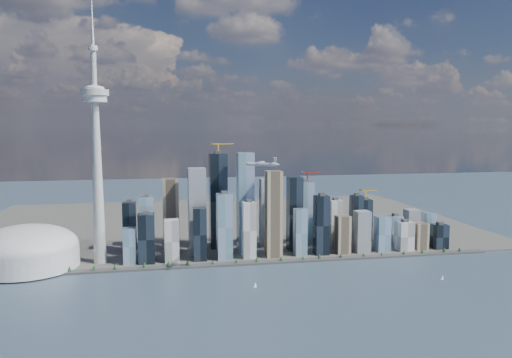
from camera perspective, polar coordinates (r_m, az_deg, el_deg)
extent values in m
plane|color=#2D3D4F|center=(824.52, 1.85, -14.39)|extent=(4000.00, 4000.00, 0.00)
cube|color=#383838|center=(1057.28, -1.15, -9.61)|extent=(1100.00, 22.00, 4.00)
cube|color=#4C4C47|center=(1491.18, -4.04, -4.98)|extent=(1400.00, 900.00, 3.00)
cylinder|color=#3F2D1E|center=(1087.18, -27.16, -9.68)|extent=(1.00, 1.00, 2.40)
cone|color=#1A491D|center=(1086.25, -27.17, -9.50)|extent=(7.20, 7.20, 8.00)
cylinder|color=#3F2D1E|center=(1065.91, -22.62, -9.78)|extent=(1.00, 1.00, 2.40)
cone|color=#1A491D|center=(1064.96, -22.63, -9.60)|extent=(7.20, 7.20, 8.00)
cylinder|color=#3F2D1E|center=(1051.38, -17.93, -9.82)|extent=(1.00, 1.00, 2.40)
cone|color=#1A491D|center=(1050.41, -17.93, -9.63)|extent=(7.20, 7.20, 8.00)
cylinder|color=#3F2D1E|center=(1043.86, -13.13, -9.80)|extent=(1.00, 1.00, 2.40)
cone|color=#1A491D|center=(1042.89, -13.14, -9.61)|extent=(7.20, 7.20, 8.00)
cylinder|color=#3F2D1E|center=(1043.52, -8.30, -9.70)|extent=(1.00, 1.00, 2.40)
cone|color=#1A491D|center=(1042.54, -8.31, -9.51)|extent=(7.20, 7.20, 8.00)
cylinder|color=#3F2D1E|center=(1050.34, -3.51, -9.55)|extent=(1.00, 1.00, 2.40)
cone|color=#1A491D|center=(1049.38, -3.51, -9.36)|extent=(7.20, 7.20, 8.00)
cylinder|color=#3F2D1E|center=(1064.21, 1.19, -9.33)|extent=(1.00, 1.00, 2.40)
cone|color=#1A491D|center=(1063.25, 1.19, -9.14)|extent=(7.20, 7.20, 8.00)
cylinder|color=#3F2D1E|center=(1084.84, 5.73, -9.05)|extent=(1.00, 1.00, 2.40)
cone|color=#1A491D|center=(1083.91, 5.73, -8.87)|extent=(7.20, 7.20, 8.00)
cylinder|color=#3F2D1E|center=(1111.87, 10.06, -8.74)|extent=(1.00, 1.00, 2.40)
cone|color=#1A491D|center=(1110.95, 10.07, -8.56)|extent=(7.20, 7.20, 8.00)
cylinder|color=#3F2D1E|center=(1144.83, 14.17, -8.40)|extent=(1.00, 1.00, 2.40)
cone|color=#1A491D|center=(1143.94, 14.17, -8.23)|extent=(7.20, 7.20, 8.00)
cylinder|color=#3F2D1E|center=(1183.23, 18.01, -8.04)|extent=(1.00, 1.00, 2.40)
cone|color=#1A491D|center=(1182.37, 18.02, -7.87)|extent=(7.20, 7.20, 8.00)
cylinder|color=#3F2D1E|center=(1226.57, 21.60, -7.67)|extent=(1.00, 1.00, 2.40)
cone|color=#1A491D|center=(1225.74, 21.61, -7.51)|extent=(7.20, 7.20, 8.00)
cube|color=black|center=(1069.80, -12.21, -6.64)|extent=(34.00, 34.00, 103.60)
cube|color=#79A3B6|center=(1115.74, -12.17, -5.37)|extent=(30.00, 30.00, 131.85)
cube|color=silver|center=(1071.10, -9.51, -6.96)|extent=(30.00, 30.00, 89.47)
cube|color=tan|center=(1166.45, -9.66, -4.00)|extent=(36.00, 36.00, 164.82)
cube|color=gray|center=(1112.15, -6.78, -3.71)|extent=(38.00, 38.00, 193.07)
cube|color=black|center=(1070.91, -6.56, -6.27)|extent=(28.00, 28.00, 113.02)
cube|color=#79A3B6|center=(1073.19, -3.63, -5.45)|extent=(32.00, 32.00, 141.27)
cube|color=black|center=(1168.84, -4.28, -2.50)|extent=(40.00, 40.00, 221.33)
cube|color=#79A3B6|center=(1122.18, -1.17, -2.72)|extent=(36.00, 36.00, 226.04)
cube|color=silver|center=(1083.10, -0.72, -5.83)|extent=(28.00, 28.00, 122.44)
cube|color=tan|center=(1087.49, 2.14, -4.02)|extent=(34.00, 34.00, 188.36)
cube|color=gray|center=(1190.96, 1.01, -3.81)|extent=(30.00, 30.00, 160.11)
cube|color=black|center=(1150.00, 4.26, -3.95)|extent=(32.00, 32.00, 169.53)
cube|color=#79A3B6|center=(1109.08, 4.92, -6.07)|extent=(26.00, 26.00, 103.60)
cube|color=black|center=(1120.51, 7.40, -5.23)|extent=(30.00, 30.00, 131.85)
cube|color=#79A3B6|center=(1217.21, 5.86, -3.85)|extent=(34.00, 34.00, 150.69)
cube|color=silver|center=(1184.71, 8.94, -5.10)|extent=(28.00, 28.00, 113.02)
cube|color=tan|center=(1141.66, 9.78, -6.27)|extent=(30.00, 30.00, 84.76)
cube|color=gray|center=(1158.89, 12.11, -5.89)|extent=(32.00, 32.00, 94.18)
cube|color=black|center=(1201.37, 11.20, -4.76)|extent=(26.00, 26.00, 122.44)
cube|color=#79A3B6|center=(1180.41, 14.35, -6.08)|extent=(30.00, 30.00, 80.05)
cube|color=black|center=(1271.94, 12.36, -4.61)|extent=(28.00, 28.00, 103.60)
cube|color=#79A3B6|center=(1246.78, 15.46, -5.68)|extent=(30.00, 30.00, 70.64)
cube|color=silver|center=(1203.67, 16.52, -6.25)|extent=(34.00, 34.00, 65.93)
cube|color=tan|center=(1225.16, 18.39, -6.21)|extent=(28.00, 28.00, 61.22)
cube|color=gray|center=(1265.69, 17.31, -5.23)|extent=(30.00, 30.00, 84.76)
cube|color=black|center=(1247.91, 20.21, -6.16)|extent=(32.00, 32.00, 56.51)
cube|color=#79A3B6|center=(1288.15, 19.08, -5.31)|extent=(26.00, 26.00, 75.35)
cube|color=black|center=(1173.24, -14.05, -5.32)|extent=(30.00, 30.00, 113.02)
cube|color=#79A3B6|center=(1074.88, -14.34, -7.41)|extent=(26.00, 26.00, 75.35)
cube|color=gold|center=(1156.82, -4.33, 3.47)|extent=(3.00, 3.00, 22.00)
cube|color=gold|center=(1157.31, -3.93, 4.02)|extent=(55.00, 2.20, 2.20)
cube|color=#383838|center=(1154.56, -5.15, 4.10)|extent=(6.00, 4.00, 4.00)
cube|color=#A42017|center=(1205.24, 5.91, 0.19)|extent=(3.00, 3.00, 22.00)
cube|color=#A42017|center=(1206.23, 6.24, 0.72)|extent=(48.00, 2.20, 2.20)
cube|color=#383838|center=(1199.93, 5.26, 0.80)|extent=(6.00, 4.00, 4.00)
cube|color=gold|center=(1261.87, 12.43, -1.81)|extent=(3.00, 3.00, 22.00)
cube|color=gold|center=(1263.08, 12.72, -1.30)|extent=(45.00, 2.20, 2.20)
cube|color=#383838|center=(1254.93, 11.88, -1.24)|extent=(6.00, 4.00, 4.00)
cone|color=#AEADA8|center=(1077.64, -17.65, -0.33)|extent=(26.00, 26.00, 340.00)
cylinder|color=silver|center=(1072.68, -17.95, 8.73)|extent=(48.00, 48.00, 14.00)
cylinder|color=#AEADA8|center=(1073.34, -17.97, 9.37)|extent=(56.00, 56.00, 12.00)
ellipsoid|color=silver|center=(1073.86, -17.99, 9.80)|extent=(40.00, 40.00, 14.00)
cylinder|color=#AEADA8|center=(1077.34, -18.06, 11.92)|extent=(11.00, 11.00, 80.00)
cylinder|color=silver|center=(1082.29, -18.13, 14.02)|extent=(18.00, 18.00, 10.00)
cone|color=silver|center=(1092.04, -18.24, 17.04)|extent=(7.00, 7.00, 105.00)
cylinder|color=silver|center=(1119.25, -24.66, -8.07)|extent=(200.00, 200.00, 44.00)
ellipsoid|color=silver|center=(1114.26, -24.72, -6.97)|extent=(200.00, 200.00, 84.00)
cylinder|color=silver|center=(923.89, 0.63, 1.70)|extent=(51.65, 24.39, 6.48)
cone|color=silver|center=(928.53, -1.04, 1.72)|extent=(8.90, 8.54, 6.48)
cone|color=silver|center=(919.91, 2.37, 1.67)|extent=(11.75, 9.60, 6.48)
cube|color=silver|center=(923.94, 0.50, 1.91)|extent=(27.32, 56.01, 1.01)
cylinder|color=silver|center=(913.10, 0.39, 1.76)|extent=(11.72, 7.29, 3.65)
cylinder|color=silver|center=(935.04, 0.61, 1.86)|extent=(11.72, 7.29, 3.65)
cylinder|color=#3F3F3F|center=(914.09, 0.02, 1.76)|extent=(3.10, 7.70, 8.10)
cylinder|color=#3F3F3F|center=(936.01, 0.24, 1.87)|extent=(3.10, 7.70, 8.10)
cube|color=silver|center=(919.81, 2.19, 2.08)|extent=(5.60, 2.73, 11.14)
cube|color=silver|center=(919.42, 2.19, 2.43)|extent=(10.52, 18.65, 0.71)
cube|color=white|center=(914.80, -0.14, -12.25)|extent=(6.28, 4.19, 0.81)
cylinder|color=#999999|center=(913.34, -0.14, -11.97)|extent=(0.24, 0.24, 9.11)
cube|color=white|center=(1019.57, 20.48, -10.70)|extent=(6.34, 3.54, 0.81)
cylinder|color=#999999|center=(1018.26, 20.49, -10.45)|extent=(0.24, 0.24, 9.11)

